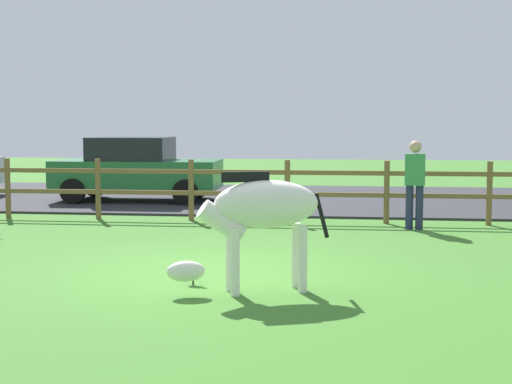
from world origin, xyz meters
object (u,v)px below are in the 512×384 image
object	(u,v)px
zebra	(259,213)
parked_car_green	(136,168)
crow_on_grass	(194,275)
visitor_near_fence	(415,181)

from	to	relation	value
zebra	parked_car_green	bearing A→B (deg)	114.25
zebra	crow_on_grass	bearing A→B (deg)	162.90
visitor_near_fence	parked_car_green	bearing A→B (deg)	149.01
crow_on_grass	visitor_near_fence	size ratio (longest dim) A/B	0.13
zebra	visitor_near_fence	size ratio (longest dim) A/B	1.14
zebra	visitor_near_fence	bearing A→B (deg)	67.67
zebra	visitor_near_fence	xyz separation A→B (m)	(2.23, 5.42, -0.02)
crow_on_grass	visitor_near_fence	bearing A→B (deg)	59.37
parked_car_green	visitor_near_fence	distance (m)	7.46
parked_car_green	visitor_near_fence	bearing A→B (deg)	-30.99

